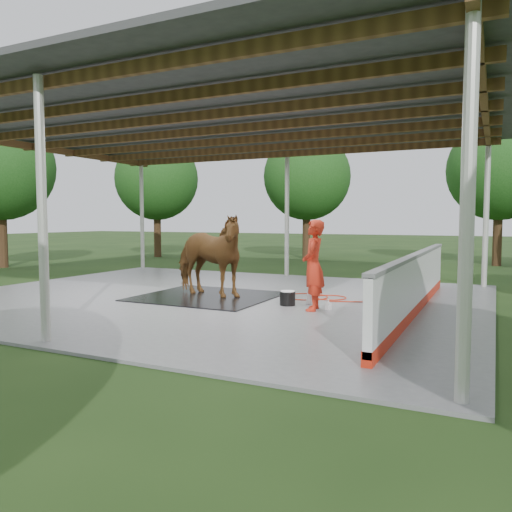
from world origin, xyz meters
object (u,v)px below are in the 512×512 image
at_px(dasher_board, 416,285).
at_px(horse, 207,256).
at_px(handler, 313,265).
at_px(wash_bucket, 288,298).

distance_m(dasher_board, horse, 4.66).
height_order(dasher_board, handler, handler).
bearing_deg(wash_bucket, horse, 173.38).
distance_m(horse, wash_bucket, 2.27).
xyz_separation_m(dasher_board, horse, (-4.64, -0.06, 0.42)).
xyz_separation_m(horse, handler, (2.78, -0.55, -0.07)).
relative_size(horse, wash_bucket, 6.81).
height_order(horse, wash_bucket, horse).
distance_m(dasher_board, handler, 1.99).
height_order(dasher_board, horse, horse).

